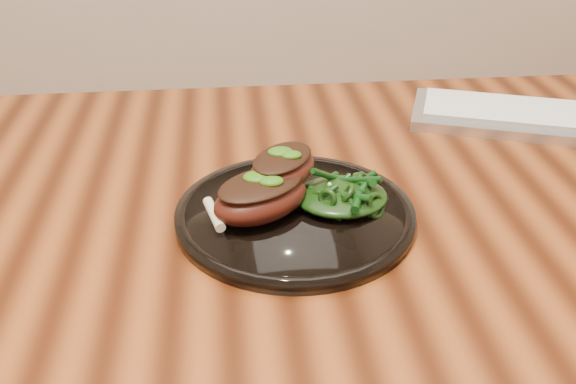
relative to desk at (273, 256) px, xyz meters
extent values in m
cube|color=#351406|center=(0.00, 0.00, 0.06)|extent=(1.60, 0.80, 0.04)
cylinder|color=black|center=(0.02, -0.05, 0.09)|extent=(0.28, 0.28, 0.02)
torus|color=black|center=(0.02, -0.05, 0.09)|extent=(0.27, 0.27, 0.01)
cylinder|color=black|center=(0.02, -0.05, 0.10)|extent=(0.18, 0.18, 0.00)
ellipsoid|color=#41140C|center=(-0.02, -0.06, 0.12)|extent=(0.14, 0.13, 0.05)
ellipsoid|color=black|center=(-0.02, -0.06, 0.14)|extent=(0.13, 0.11, 0.01)
cylinder|color=beige|center=(-0.07, -0.07, 0.11)|extent=(0.03, 0.06, 0.01)
ellipsoid|color=#1B4B08|center=(-0.02, -0.06, 0.15)|extent=(0.03, 0.03, 0.01)
ellipsoid|color=#41140C|center=(0.01, -0.02, 0.14)|extent=(0.11, 0.12, 0.04)
ellipsoid|color=black|center=(0.01, -0.02, 0.15)|extent=(0.10, 0.11, 0.01)
cylinder|color=beige|center=(-0.03, -0.05, 0.13)|extent=(0.04, 0.05, 0.01)
ellipsoid|color=#1B4B08|center=(0.01, -0.02, 0.16)|extent=(0.03, 0.02, 0.01)
ellipsoid|color=#1B4B08|center=(-0.01, 0.01, 0.10)|extent=(0.09, 0.06, 0.01)
ellipsoid|color=black|center=(0.08, -0.04, 0.11)|extent=(0.11, 0.09, 0.02)
cube|color=#B4B6B8|center=(0.47, 0.17, 0.09)|extent=(0.50, 0.30, 0.02)
cube|color=white|center=(0.47, 0.17, 0.10)|extent=(0.46, 0.26, 0.01)
camera|label=1|loc=(-0.05, -0.67, 0.49)|focal=40.00mm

